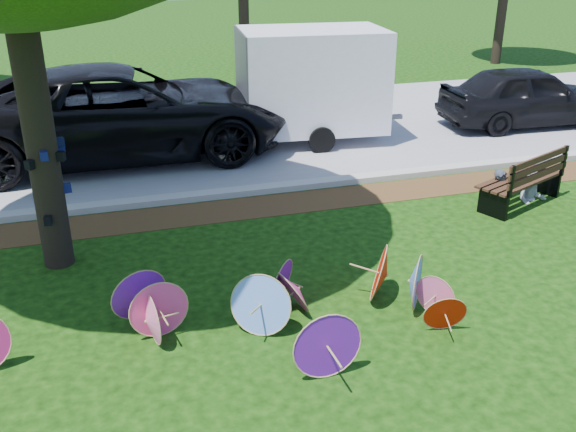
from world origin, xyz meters
name	(u,v)px	position (x,y,z in m)	size (l,w,h in m)	color
ground	(296,354)	(0.00, 0.00, 0.00)	(90.00, 90.00, 0.00)	black
mulch_strip	(222,211)	(0.00, 4.50, 0.01)	(90.00, 1.00, 0.01)	#472D16
curb	(215,194)	(0.00, 5.20, 0.06)	(90.00, 0.30, 0.12)	#B7B5AD
street	(184,137)	(0.00, 9.35, 0.01)	(90.00, 8.00, 0.01)	gray
parasol_pile	(259,304)	(-0.28, 0.64, 0.37)	(6.23, 2.13, 0.83)	purple
black_van	(122,112)	(-1.45, 8.23, 1.01)	(3.34, 7.24, 2.01)	black
dark_pickup	(528,96)	(8.71, 7.87, 0.77)	(1.83, 4.54, 1.55)	black
cargo_trailer	(312,80)	(2.96, 8.26, 1.46)	(3.31, 2.10, 2.92)	white
park_bench	(520,178)	(5.33, 3.29, 0.51)	(1.94, 0.74, 1.01)	black
person_left	(503,171)	(4.98, 3.34, 0.66)	(0.48, 0.31, 1.31)	#323844
person_right	(535,172)	(5.68, 3.34, 0.56)	(0.55, 0.43, 1.13)	silver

